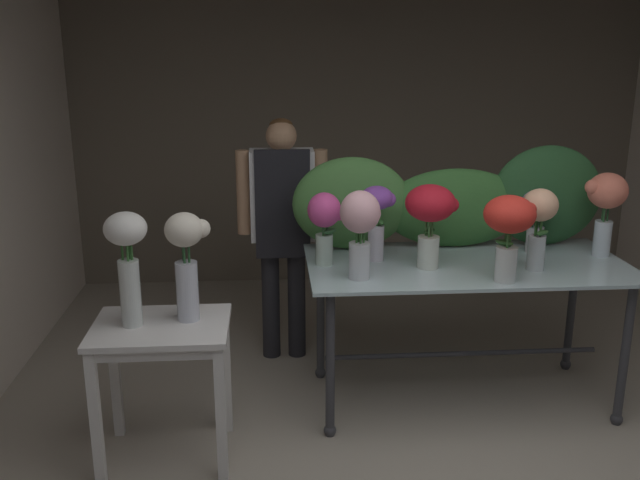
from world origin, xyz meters
name	(u,v)px	position (x,y,z in m)	size (l,w,h in m)	color
ground_plane	(392,369)	(0.00, 1.95, 0.00)	(8.58, 8.58, 0.00)	#9E9384
wall_back	(358,119)	(0.00, 3.90, 1.45)	(5.05, 0.12, 2.90)	#706656
display_table_glass	(465,285)	(0.34, 1.53, 0.74)	(1.84, 0.90, 0.88)	#AFC9CE
side_table_white	(162,345)	(-1.35, 1.05, 0.63)	(0.68, 0.53, 0.74)	white
florist	(282,215)	(-0.71, 2.22, 1.01)	(0.59, 0.24, 1.63)	#232328
foliage_backdrop	(449,202)	(0.30, 1.86, 1.16)	(1.92, 0.25, 0.62)	#477F3D
vase_fuchsia_freesia	(325,220)	(-0.48, 1.55, 1.13)	(0.22, 0.19, 0.42)	silver
vase_violet_snapdragons	(377,214)	(-0.18, 1.61, 1.15)	(0.20, 0.19, 0.44)	silver
vase_lilac_anemones	(537,213)	(0.79, 1.69, 1.12)	(0.22, 0.20, 0.38)	silver
vase_scarlet_tulips	(509,224)	(0.45, 1.19, 1.19)	(0.27, 0.27, 0.47)	silver
vase_peach_roses	(539,219)	(0.67, 1.36, 1.17)	(0.19, 0.19, 0.46)	silver
vase_crimson_hydrangea	(431,213)	(0.09, 1.45, 1.19)	(0.30, 0.28, 0.47)	silver
vase_coral_ranunculus	(606,201)	(1.16, 1.60, 1.21)	(0.27, 0.23, 0.50)	silver
vase_blush_dahlias	(360,225)	(-0.32, 1.29, 1.17)	(0.22, 0.21, 0.48)	silver
vase_white_roses_tall	(128,258)	(-1.49, 1.05, 1.09)	(0.21, 0.21, 0.58)	silver
vase_cream_lisianthus_tall	(187,257)	(-1.21, 1.10, 1.07)	(0.22, 0.19, 0.56)	silver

